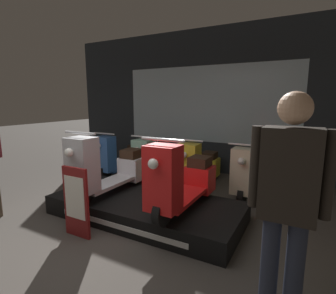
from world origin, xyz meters
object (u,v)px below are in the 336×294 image
object	(u,v)px
scooter_display_left	(108,169)
scooter_display_right	(182,181)
scooter_backrow_3	(249,174)
scooter_backrow_1	(156,162)
scooter_backrow_2	(199,167)
scooter_backrow_0	(120,157)
price_sign_board	(76,202)
person_right_browsing	(288,196)

from	to	relation	value
scooter_display_left	scooter_display_right	distance (m)	1.21
scooter_display_right	scooter_backrow_3	distance (m)	1.78
scooter_backrow_3	scooter_backrow_1	bearing A→B (deg)	180.00
scooter_backrow_1	scooter_backrow_2	world-z (taller)	same
scooter_display_left	scooter_backrow_1	distance (m)	1.72
scooter_backrow_0	scooter_backrow_1	distance (m)	0.95
scooter_backrow_0	scooter_backrow_3	distance (m)	2.84
scooter_backrow_2	scooter_backrow_3	size ratio (longest dim) A/B	1.00
price_sign_board	scooter_display_left	bearing A→B (deg)	102.70
scooter_backrow_1	scooter_display_right	bearing A→B (deg)	-50.39
scooter_display_left	scooter_backrow_0	bearing A→B (deg)	123.78
scooter_display_left	scooter_backrow_1	world-z (taller)	scooter_display_left
scooter_display_left	scooter_backrow_3	size ratio (longest dim) A/B	1.00
scooter_backrow_3	person_right_browsing	world-z (taller)	person_right_browsing
scooter_display_left	scooter_backrow_3	xyz separation A→B (m)	(1.71, 1.69, -0.27)
person_right_browsing	scooter_backrow_2	bearing A→B (deg)	123.07
scooter_backrow_1	price_sign_board	bearing A→B (deg)	-81.75
scooter_display_right	scooter_backrow_0	size ratio (longest dim) A/B	1.00
scooter_backrow_1	price_sign_board	size ratio (longest dim) A/B	1.76
scooter_display_left	scooter_backrow_0	size ratio (longest dim) A/B	1.00
scooter_backrow_1	scooter_backrow_0	bearing A→B (deg)	180.00
scooter_display_left	price_sign_board	world-z (taller)	scooter_display_left
scooter_display_right	price_sign_board	world-z (taller)	scooter_display_right
scooter_backrow_3	price_sign_board	xyz separation A→B (m)	(-1.54, -2.47, 0.06)
person_right_browsing	scooter_backrow_3	bearing A→B (deg)	106.21
scooter_display_left	person_right_browsing	xyz separation A→B (m)	(2.48, -0.94, 0.34)
scooter_display_right	scooter_backrow_1	xyz separation A→B (m)	(-1.40, 1.69, -0.27)
scooter_display_right	scooter_backrow_1	world-z (taller)	scooter_display_right
scooter_backrow_1	person_right_browsing	distance (m)	3.79
scooter_display_right	scooter_backrow_3	world-z (taller)	scooter_display_right
person_right_browsing	price_sign_board	bearing A→B (deg)	175.97
scooter_backrow_3	person_right_browsing	bearing A→B (deg)	-73.79
scooter_display_right	scooter_backrow_0	xyz separation A→B (m)	(-2.34, 1.69, -0.27)
scooter_display_left	scooter_display_right	bearing A→B (deg)	0.00
scooter_display_left	scooter_display_right	world-z (taller)	same
scooter_backrow_3	person_right_browsing	size ratio (longest dim) A/B	0.90
scooter_backrow_2	scooter_backrow_1	bearing A→B (deg)	180.00
scooter_backrow_2	person_right_browsing	bearing A→B (deg)	-56.93
scooter_display_right	price_sign_board	size ratio (longest dim) A/B	1.76
person_right_browsing	price_sign_board	world-z (taller)	person_right_browsing
scooter_backrow_3	price_sign_board	bearing A→B (deg)	-121.94
person_right_browsing	price_sign_board	size ratio (longest dim) A/B	1.96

